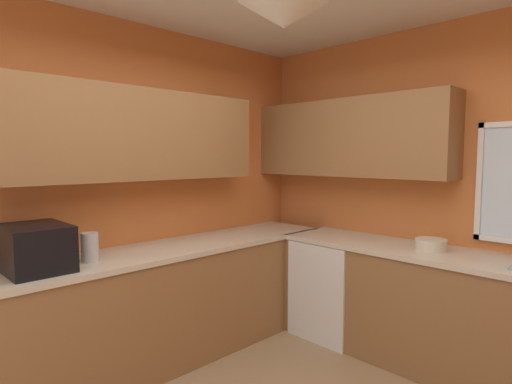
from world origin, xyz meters
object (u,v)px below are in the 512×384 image
object	(u,v)px
dishwasher	(334,287)
bowl	(431,245)
microwave	(35,248)
kettle	(90,247)

from	to	relation	value
dishwasher	bowl	distance (m)	1.01
microwave	bowl	xyz separation A→B (m)	(1.52, 2.34, -0.10)
dishwasher	kettle	xyz separation A→B (m)	(-0.64, -1.97, 0.58)
microwave	kettle	xyz separation A→B (m)	(0.02, 0.34, -0.04)
dishwasher	microwave	world-z (taller)	microwave
bowl	dishwasher	bearing A→B (deg)	-178.00
kettle	bowl	size ratio (longest dim) A/B	0.87
microwave	dishwasher	bearing A→B (deg)	74.06
dishwasher	microwave	size ratio (longest dim) A/B	1.81
dishwasher	microwave	distance (m)	2.48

